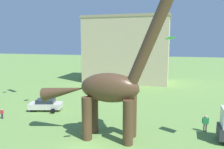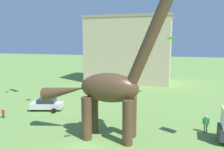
{
  "view_description": "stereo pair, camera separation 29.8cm",
  "coord_description": "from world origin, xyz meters",
  "px_view_note": "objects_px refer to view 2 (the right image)",
  "views": [
    {
      "loc": [
        6.61,
        -15.53,
        9.14
      ],
      "look_at": [
        0.91,
        4.79,
        5.93
      ],
      "focal_mm": 35.31,
      "sensor_mm": 36.0,
      "label": 1
    },
    {
      "loc": [
        6.89,
        -15.45,
        9.14
      ],
      "look_at": [
        0.91,
        4.79,
        5.93
      ],
      "focal_mm": 35.31,
      "sensor_mm": 36.0,
      "label": 2
    }
  ],
  "objects_px": {
    "kite_high_left": "(100,86)",
    "person_near_flyer": "(206,122)",
    "parked_sedan_left": "(47,104)",
    "dinosaur_sculpture": "(109,88)",
    "person_vendor_side": "(49,93)",
    "person_photographer": "(3,112)",
    "kite_far_right": "(172,38)"
  },
  "relations": [
    {
      "from": "kite_far_right",
      "to": "kite_high_left",
      "type": "bearing_deg",
      "value": -111.2
    },
    {
      "from": "parked_sedan_left",
      "to": "person_photographer",
      "type": "xyz_separation_m",
      "value": [
        -3.24,
        -4.22,
        -0.07
      ]
    },
    {
      "from": "dinosaur_sculpture",
      "to": "kite_far_right",
      "type": "relative_size",
      "value": 6.93
    },
    {
      "from": "dinosaur_sculpture",
      "to": "person_photographer",
      "type": "xyz_separation_m",
      "value": [
        -13.69,
        1.52,
        -4.14
      ]
    },
    {
      "from": "parked_sedan_left",
      "to": "kite_far_right",
      "type": "height_order",
      "value": "kite_far_right"
    },
    {
      "from": "dinosaur_sculpture",
      "to": "parked_sedan_left",
      "type": "bearing_deg",
      "value": 146.61
    },
    {
      "from": "dinosaur_sculpture",
      "to": "kite_far_right",
      "type": "distance_m",
      "value": 18.54
    },
    {
      "from": "dinosaur_sculpture",
      "to": "person_photographer",
      "type": "distance_m",
      "value": 14.38
    },
    {
      "from": "dinosaur_sculpture",
      "to": "parked_sedan_left",
      "type": "relative_size",
      "value": 2.98
    },
    {
      "from": "person_photographer",
      "to": "person_near_flyer",
      "type": "xyz_separation_m",
      "value": [
        22.71,
        2.37,
        0.33
      ]
    },
    {
      "from": "dinosaur_sculpture",
      "to": "person_photographer",
      "type": "relative_size",
      "value": 11.05
    },
    {
      "from": "dinosaur_sculpture",
      "to": "person_vendor_side",
      "type": "relative_size",
      "value": 7.89
    },
    {
      "from": "kite_far_right",
      "to": "kite_high_left",
      "type": "xyz_separation_m",
      "value": [
        -6.3,
        -16.23,
        -4.81
      ]
    },
    {
      "from": "person_near_flyer",
      "to": "person_vendor_side",
      "type": "height_order",
      "value": "person_near_flyer"
    },
    {
      "from": "person_photographer",
      "to": "parked_sedan_left",
      "type": "bearing_deg",
      "value": 96.2
    },
    {
      "from": "kite_high_left",
      "to": "person_vendor_side",
      "type": "bearing_deg",
      "value": 141.36
    },
    {
      "from": "kite_far_right",
      "to": "person_photographer",
      "type": "bearing_deg",
      "value": -140.11
    },
    {
      "from": "parked_sedan_left",
      "to": "person_vendor_side",
      "type": "xyz_separation_m",
      "value": [
        -2.58,
        4.67,
        0.23
      ]
    },
    {
      "from": "parked_sedan_left",
      "to": "kite_far_right",
      "type": "xyz_separation_m",
      "value": [
        15.52,
        11.46,
        8.8
      ]
    },
    {
      "from": "kite_far_right",
      "to": "person_near_flyer",
      "type": "bearing_deg",
      "value": -73.45
    },
    {
      "from": "person_near_flyer",
      "to": "kite_far_right",
      "type": "relative_size",
      "value": 0.91
    },
    {
      "from": "parked_sedan_left",
      "to": "kite_high_left",
      "type": "bearing_deg",
      "value": -43.16
    },
    {
      "from": "parked_sedan_left",
      "to": "person_near_flyer",
      "type": "height_order",
      "value": "person_near_flyer"
    },
    {
      "from": "kite_far_right",
      "to": "kite_high_left",
      "type": "height_order",
      "value": "kite_far_right"
    },
    {
      "from": "person_photographer",
      "to": "kite_high_left",
      "type": "relative_size",
      "value": 0.75
    },
    {
      "from": "dinosaur_sculpture",
      "to": "person_vendor_side",
      "type": "distance_m",
      "value": 17.12
    },
    {
      "from": "kite_high_left",
      "to": "person_near_flyer",
      "type": "bearing_deg",
      "value": 15.93
    },
    {
      "from": "person_photographer",
      "to": "person_vendor_side",
      "type": "bearing_deg",
      "value": 129.5
    },
    {
      "from": "kite_far_right",
      "to": "person_vendor_side",
      "type": "bearing_deg",
      "value": -159.44
    },
    {
      "from": "person_near_flyer",
      "to": "dinosaur_sculpture",
      "type": "bearing_deg",
      "value": 4.36
    },
    {
      "from": "person_near_flyer",
      "to": "kite_high_left",
      "type": "height_order",
      "value": "kite_high_left"
    },
    {
      "from": "dinosaur_sculpture",
      "to": "person_vendor_side",
      "type": "bearing_deg",
      "value": 136.77
    }
  ]
}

